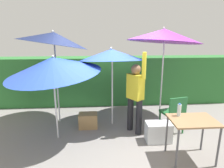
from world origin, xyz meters
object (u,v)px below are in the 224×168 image
Objects in this scene: umbrella_rainbow at (164,36)px; bottle_water at (179,110)px; cooler_box at (158,132)px; chair_plastic at (174,112)px; folding_table at (193,125)px; umbrella_orange at (54,38)px; person_vendor at (135,94)px; crate_cardboard at (88,121)px; umbrella_yellow at (112,55)px; umbrella_navy at (53,65)px.

umbrella_rainbow is 10.38× the size of bottle_water.
umbrella_rainbow reaches higher than cooler_box.
chair_plastic reaches higher than folding_table.
umbrella_orange is 1.32× the size of person_vendor.
crate_cardboard is (-1.98, 0.38, -0.33)m from chair_plastic.
bottle_water is (2.51, -1.63, -1.23)m from umbrella_orange.
chair_plastic is at bearing -6.03° from person_vendor.
umbrella_yellow is at bearing 158.96° from chair_plastic.
folding_table is (1.34, -1.53, -1.07)m from umbrella_yellow.
umbrella_navy reaches higher than person_vendor.
chair_plastic is at bearing 38.01° from cooler_box.
cooler_box is at bearing -141.99° from chair_plastic.
folding_table reaches higher than cooler_box.
folding_table is at bearing -52.48° from person_vendor.
crate_cardboard is (-0.59, -0.15, -1.58)m from umbrella_yellow.
person_vendor is 0.96m from cooler_box.
bottle_water is at bearing -54.89° from person_vendor.
crate_cardboard is 1.87× the size of bottle_water.
bottle_water is at bearing -106.97° from chair_plastic.
chair_plastic is at bearing -16.38° from umbrella_orange.
umbrella_rainbow is 2.41m from folding_table.
umbrella_yellow is at bearing 136.44° from cooler_box.
umbrella_yellow is 2.48× the size of folding_table.
crate_cardboard is (0.78, -0.43, -1.95)m from umbrella_orange.
umbrella_rainbow is at bearing 83.38° from bottle_water.
bottle_water reaches higher than folding_table.
umbrella_orange is at bearing 146.27° from folding_table.
umbrella_orange is 1.03m from umbrella_navy.
umbrella_yellow reaches higher than bottle_water.
bottle_water is (-0.19, 0.18, 0.21)m from folding_table.
chair_plastic is 1.68× the size of cooler_box.
folding_table is at bearing -42.13° from bottle_water.
umbrella_orange is 1.44m from umbrella_yellow.
umbrella_navy is at bearing -159.36° from umbrella_rainbow.
umbrella_rainbow is 2.83m from crate_cardboard.
crate_cardboard is 2.42m from folding_table.
chair_plastic is (0.89, -0.09, -0.42)m from person_vendor.
umbrella_orange is at bearing 147.01° from bottle_water.
person_vendor is 1.39m from folding_table.
cooler_box is 0.85m from bottle_water.
folding_table is at bearing -57.99° from cooler_box.
umbrella_yellow is 1.97m from bottle_water.
umbrella_navy is 2.43× the size of folding_table.
person_vendor reaches higher than crate_cardboard.
umbrella_yellow reaches higher than crate_cardboard.
umbrella_rainbow is at bearing 93.38° from chair_plastic.
umbrella_yellow is at bearing 26.77° from umbrella_navy.
crate_cardboard is at bearing 145.19° from bottle_water.
umbrella_rainbow is 4.70× the size of cooler_box.
umbrella_rainbow is at bearing 72.00° from cooler_box.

